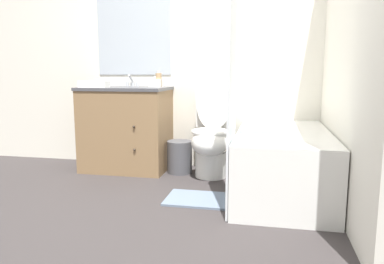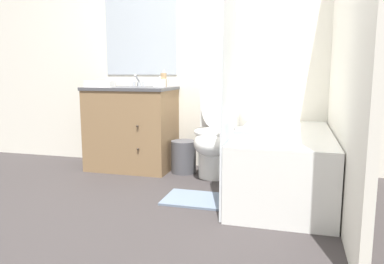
# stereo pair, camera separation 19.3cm
# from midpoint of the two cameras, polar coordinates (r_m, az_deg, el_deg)

# --- Properties ---
(ground_plane) EXTENTS (14.00, 14.00, 0.00)m
(ground_plane) POSITION_cam_midpoint_polar(r_m,az_deg,el_deg) (2.51, -3.56, -13.73)
(ground_plane) COLOR #383333
(wall_back) EXTENTS (8.00, 0.06, 2.50)m
(wall_back) POSITION_cam_midpoint_polar(r_m,az_deg,el_deg) (3.86, 4.06, 13.18)
(wall_back) COLOR white
(wall_back) RESTS_ON ground_plane
(wall_right) EXTENTS (0.05, 2.56, 2.50)m
(wall_right) POSITION_cam_midpoint_polar(r_m,az_deg,el_deg) (3.01, 24.08, 13.58)
(wall_right) COLOR white
(wall_right) RESTS_ON ground_plane
(vanity_cabinet) EXTENTS (0.85, 0.58, 0.83)m
(vanity_cabinet) POSITION_cam_midpoint_polar(r_m,az_deg,el_deg) (3.82, -7.71, 0.75)
(vanity_cabinet) COLOR olive
(vanity_cabinet) RESTS_ON ground_plane
(sink_faucet) EXTENTS (0.14, 0.12, 0.12)m
(sink_faucet) POSITION_cam_midpoint_polar(r_m,az_deg,el_deg) (3.96, -6.75, 7.45)
(sink_faucet) COLOR silver
(sink_faucet) RESTS_ON vanity_cabinet
(toilet) EXTENTS (0.37, 0.65, 0.88)m
(toilet) POSITION_cam_midpoint_polar(r_m,az_deg,el_deg) (3.52, 5.16, -0.68)
(toilet) COLOR white
(toilet) RESTS_ON ground_plane
(bathtub) EXTENTS (0.72, 1.46, 0.51)m
(bathtub) POSITION_cam_midpoint_polar(r_m,az_deg,el_deg) (3.10, 15.52, -4.60)
(bathtub) COLOR white
(bathtub) RESTS_ON ground_plane
(shower_curtain) EXTENTS (0.02, 0.47, 1.95)m
(shower_curtain) POSITION_cam_midpoint_polar(r_m,az_deg,el_deg) (2.56, 7.76, 9.13)
(shower_curtain) COLOR white
(shower_curtain) RESTS_ON ground_plane
(wastebasket) EXTENTS (0.24, 0.24, 0.31)m
(wastebasket) POSITION_cam_midpoint_polar(r_m,az_deg,el_deg) (3.66, 0.22, -3.80)
(wastebasket) COLOR #4C4C51
(wastebasket) RESTS_ON ground_plane
(tissue_box) EXTENTS (0.12, 0.14, 0.11)m
(tissue_box) POSITION_cam_midpoint_polar(r_m,az_deg,el_deg) (3.75, -3.23, 7.52)
(tissue_box) COLOR white
(tissue_box) RESTS_ON vanity_cabinet
(soap_dispenser) EXTENTS (0.06, 0.06, 0.17)m
(soap_dispenser) POSITION_cam_midpoint_polar(r_m,az_deg,el_deg) (3.73, -2.85, 7.99)
(soap_dispenser) COLOR tan
(soap_dispenser) RESTS_ON vanity_cabinet
(hand_towel_folded) EXTENTS (0.28, 0.12, 0.06)m
(hand_towel_folded) POSITION_cam_midpoint_polar(r_m,az_deg,el_deg) (3.73, -12.43, 7.17)
(hand_towel_folded) COLOR white
(hand_towel_folded) RESTS_ON vanity_cabinet
(bath_towel_folded) EXTENTS (0.30, 0.21, 0.09)m
(bath_towel_folded) POSITION_cam_midpoint_polar(r_m,az_deg,el_deg) (2.53, 12.28, -0.67)
(bath_towel_folded) COLOR silver
(bath_towel_folded) RESTS_ON bathtub
(bath_mat) EXTENTS (0.48, 0.37, 0.02)m
(bath_mat) POSITION_cam_midpoint_polar(r_m,az_deg,el_deg) (2.93, 2.50, -10.20)
(bath_mat) COLOR slate
(bath_mat) RESTS_ON ground_plane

